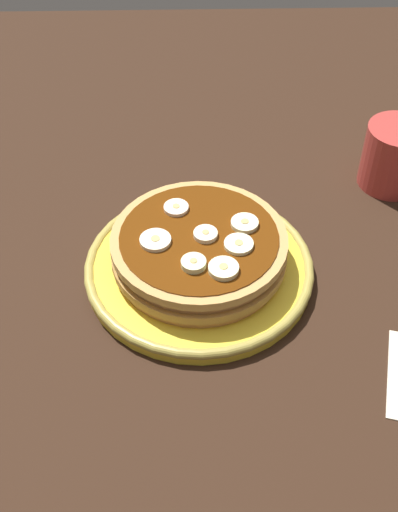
{
  "coord_description": "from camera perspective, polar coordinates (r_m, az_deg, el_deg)",
  "views": [
    {
      "loc": [
        -1.32,
        -52.74,
        55.8
      ],
      "look_at": [
        0.0,
        0.0,
        2.96
      ],
      "focal_mm": 46.14,
      "sensor_mm": 36.0,
      "label": 1
    }
  ],
  "objects": [
    {
      "name": "banana_slice_0",
      "position": [
        0.72,
        0.57,
        1.85
      ],
      "size": [
        2.68,
        2.68,
        0.79
      ],
      "color": "#F3E3C0",
      "rests_on": "pancake_stack"
    },
    {
      "name": "banana_slice_1",
      "position": [
        0.76,
        -1.99,
        4.17
      ],
      "size": [
        2.86,
        2.86,
        0.69
      ],
      "color": "#FEE4C4",
      "rests_on": "pancake_stack"
    },
    {
      "name": "pancake_stack",
      "position": [
        0.74,
        -0.15,
        0.54
      ],
      "size": [
        19.97,
        20.57,
        4.42
      ],
      "color": "#B77842",
      "rests_on": "plate"
    },
    {
      "name": "banana_slice_2",
      "position": [
        0.72,
        -3.8,
        1.34
      ],
      "size": [
        3.47,
        3.47,
        0.71
      ],
      "color": "#F2E4C0",
      "rests_on": "pancake_stack"
    },
    {
      "name": "ground_plane",
      "position": [
        0.78,
        0.0,
        -2.32
      ],
      "size": [
        140.0,
        140.0,
        3.0
      ],
      "primitive_type": "cube",
      "color": "black"
    },
    {
      "name": "banana_slice_3",
      "position": [
        0.74,
        3.98,
        2.81
      ],
      "size": [
        3.11,
        3.11,
        0.77
      ],
      "color": "#EFEBBE",
      "rests_on": "pancake_stack"
    },
    {
      "name": "banana_slice_6",
      "position": [
        0.69,
        -0.47,
        -0.67
      ],
      "size": [
        2.69,
        2.69,
        0.95
      ],
      "color": "#EBF4B4",
      "rests_on": "pancake_stack"
    },
    {
      "name": "plate",
      "position": [
        0.76,
        0.0,
        -1.0
      ],
      "size": [
        26.44,
        26.44,
        2.01
      ],
      "color": "yellow",
      "rests_on": "ground_plane"
    },
    {
      "name": "banana_slice_4",
      "position": [
        0.69,
        2.14,
        -1.14
      ],
      "size": [
        3.24,
        3.24,
        0.84
      ],
      "color": "#F6F2B3",
      "rests_on": "pancake_stack"
    },
    {
      "name": "coffee_mug",
      "position": [
        0.91,
        16.82,
        8.36
      ],
      "size": [
        11.68,
        8.32,
        8.6
      ],
      "color": "#B23833",
      "rests_on": "ground_plane"
    },
    {
      "name": "banana_slice_5",
      "position": [
        0.71,
        3.46,
        0.98
      ],
      "size": [
        3.23,
        3.23,
        0.69
      ],
      "color": "#F1F0BF",
      "rests_on": "pancake_stack"
    }
  ]
}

